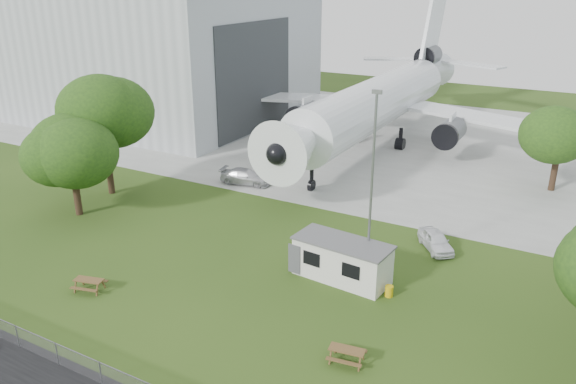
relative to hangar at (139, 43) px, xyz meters
The scene contains 14 objects.
ground 53.16m from the hangar, 43.47° to the right, with size 160.00×160.00×0.00m, color #3F5B1D.
concrete_apron 39.17m from the hangar, ahead, with size 120.00×46.00×0.03m, color #B7B7B2.
hangar is the anchor object (origin of this frame).
airliner 36.21m from the hangar, ahead, with size 46.36×47.73×17.69m.
site_cabin 54.96m from the hangar, 34.43° to the right, with size 6.86×3.26×2.62m.
picnic_west 51.71m from the hangar, 51.25° to the right, with size 1.80×1.50×0.76m, color brown, non-canonical shape.
picnic_east 62.48m from the hangar, 38.32° to the right, with size 1.80×1.50×0.76m, color brown, non-canonical shape.
fence 60.00m from the hangar, 50.15° to the right, with size 58.00×0.04×1.30m, color gray.
lamp_mast 55.06m from the hangar, 32.84° to the right, with size 0.16×0.16×12.00m, color slate.
tree_west_big 33.84m from the hangar, 52.39° to the right, with size 7.66×7.66×11.06m.
tree_west_small 38.66m from the hangar, 55.28° to the right, with size 7.01×7.01×8.74m.
tree_far_apron 55.59m from the hangar, ahead, with size 5.96×5.96×8.08m.
car_ne_hatch 55.12m from the hangar, 25.86° to the right, with size 1.54×3.83×1.31m, color white.
car_apron_van 36.44m from the hangar, 32.46° to the right, with size 1.95×4.80×1.39m, color silver.
Camera 1 is at (19.21, -24.09, 18.15)m, focal length 35.00 mm.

